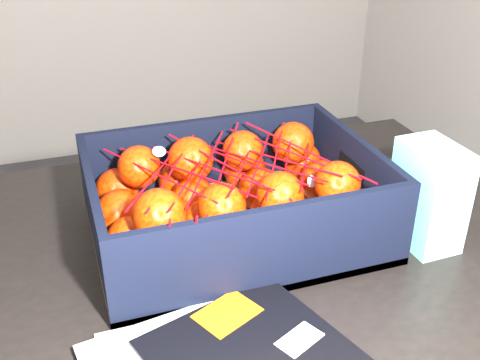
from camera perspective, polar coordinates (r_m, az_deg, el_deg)
name	(u,v)px	position (r m, az deg, el deg)	size (l,w,h in m)	color
table	(182,324)	(0.90, -5.78, -13.99)	(1.20, 0.80, 0.75)	black
produce_crate	(234,210)	(0.89, -0.63, -3.01)	(0.43, 0.32, 0.13)	olive
clementine_heap	(232,197)	(0.88, -0.83, -1.65)	(0.40, 0.30, 0.13)	red
mesh_net	(231,166)	(0.84, -0.85, 1.36)	(0.35, 0.28, 0.09)	red
retail_carton	(429,195)	(0.90, 18.18, -1.45)	(0.07, 0.11, 0.16)	white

